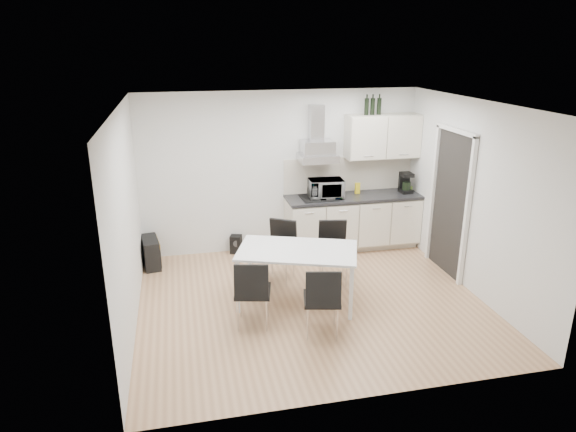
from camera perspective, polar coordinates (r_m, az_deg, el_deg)
name	(u,v)px	position (r m, az deg, el deg)	size (l,w,h in m)	color
ground	(311,302)	(6.96, 2.60, -9.50)	(4.50, 4.50, 0.00)	tan
wall_back	(281,172)	(8.32, -0.81, 4.90)	(4.50, 0.10, 2.60)	silver
wall_front	(370,277)	(4.69, 9.15, -6.72)	(4.50, 0.10, 2.60)	silver
wall_left	(127,222)	(6.28, -17.49, -0.68)	(0.10, 4.00, 2.60)	silver
wall_right	(474,198)	(7.35, 19.98, 1.85)	(0.10, 4.00, 2.60)	silver
ceiling	(314,104)	(6.17, 2.96, 12.27)	(4.50, 4.50, 0.00)	white
doorway	(449,204)	(7.84, 17.45, 1.25)	(0.08, 1.04, 2.10)	white
kitchenette	(355,200)	(8.52, 7.44, 1.79)	(2.22, 0.64, 2.52)	beige
dining_table	(297,255)	(6.68, 1.05, -4.31)	(1.73, 1.33, 0.75)	white
chair_far_left	(279,252)	(7.37, -1.02, -4.04)	(0.44, 0.50, 0.88)	black
chair_far_right	(334,253)	(7.36, 5.08, -4.15)	(0.44, 0.50, 0.88)	black
chair_near_left	(253,292)	(6.26, -3.92, -8.44)	(0.44, 0.50, 0.88)	black
chair_near_right	(322,300)	(6.08, 3.78, -9.27)	(0.44, 0.50, 0.88)	black
guitar_amp	(151,252)	(8.18, -14.98, -3.93)	(0.31, 0.57, 0.45)	black
floor_speaker	(236,244)	(8.47, -5.80, -3.13)	(0.18, 0.16, 0.30)	black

